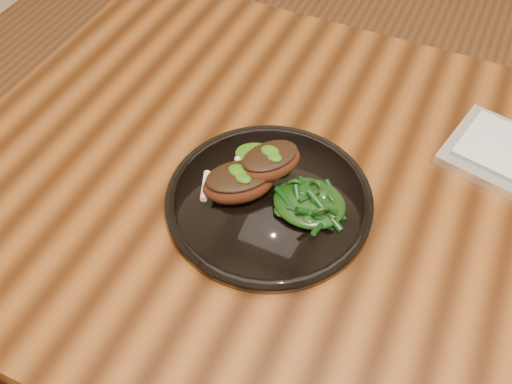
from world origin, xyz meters
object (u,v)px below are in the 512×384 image
at_px(greens_heap, 310,200).
at_px(plate, 269,200).
at_px(desk, 486,286).
at_px(lamb_chop_front, 238,182).

bearing_deg(greens_heap, plate, -174.81).
bearing_deg(desk, greens_heap, -169.13).
distance_m(lamb_chop_front, greens_heap, 0.10).
height_order(plate, greens_heap, greens_heap).
xyz_separation_m(desk, greens_heap, (-0.26, -0.05, 0.12)).
distance_m(desk, greens_heap, 0.29).
distance_m(desk, lamb_chop_front, 0.38).
height_order(lamb_chop_front, greens_heap, lamb_chop_front).
bearing_deg(plate, desk, 9.87).
xyz_separation_m(desk, lamb_chop_front, (-0.35, -0.06, 0.12)).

